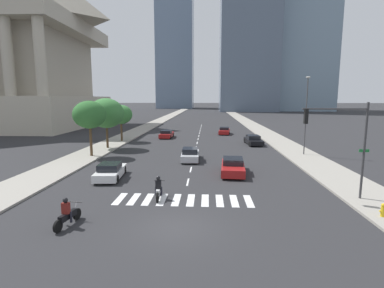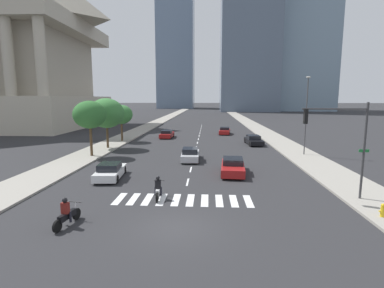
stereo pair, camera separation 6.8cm
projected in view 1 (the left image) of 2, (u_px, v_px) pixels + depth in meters
ground_plane at (177, 228)px, 14.52m from camera, size 800.00×800.00×0.00m
sidewalk_east at (278, 141)px, 43.49m from camera, size 4.00×260.00×0.15m
sidewalk_west at (119, 140)px, 44.73m from camera, size 4.00×260.00×0.15m
crosswalk_near at (184, 200)px, 18.48m from camera, size 8.55×2.26×0.01m
lane_divider_center at (198, 139)px, 46.12m from camera, size 0.14×50.00×0.01m
motorcycle_lead at (159, 190)px, 18.68m from camera, size 0.70×2.07×1.49m
motorcycle_trailing at (67, 215)px, 14.66m from camera, size 0.71×2.15×1.49m
sedan_red_0 at (233, 167)px, 24.91m from camera, size 2.19×4.74×1.30m
sedan_black_1 at (253, 140)px, 40.60m from camera, size 2.15×4.88×1.25m
sedan_silver_2 at (190, 155)px, 30.24m from camera, size 1.86×4.46×1.29m
sedan_white_3 at (110, 171)px, 23.40m from camera, size 2.09×4.37×1.25m
sedan_red_4 at (167, 134)px, 47.55m from camera, size 1.93×4.64×1.22m
sedan_red_5 at (224, 131)px, 52.30m from camera, size 2.23×4.43×1.22m
fire_hydrant at (383, 210)px, 15.46m from camera, size 0.36×0.20×0.72m
traffic_signal_near at (342, 134)px, 17.83m from camera, size 4.13×0.28×5.92m
street_lamp_east at (306, 110)px, 32.10m from camera, size 0.50×0.24×8.47m
street_tree_nearest at (90, 115)px, 31.35m from camera, size 3.48×3.48×5.91m
street_tree_second at (106, 113)px, 36.50m from camera, size 4.31×4.31×6.16m
street_tree_third at (121, 115)px, 42.70m from camera, size 3.25×3.25×5.21m
war_memorial at (10, 33)px, 62.58m from camera, size 32.23×32.23×39.17m
office_tower_left_skyline at (175, 5)px, 182.33m from camera, size 22.39×22.53×127.74m
office_tower_center_skyline at (250, 10)px, 137.43m from camera, size 26.91×20.20×94.97m
office_tower_right_skyline at (303, 35)px, 150.12m from camera, size 26.89×29.41×77.02m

